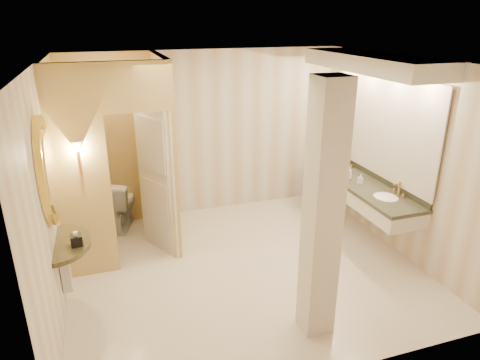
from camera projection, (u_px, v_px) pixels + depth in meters
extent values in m
plane|color=beige|center=(245.00, 267.00, 5.79)|extent=(4.50, 4.50, 0.00)
plane|color=white|center=(245.00, 61.00, 4.82)|extent=(4.50, 4.50, 0.00)
cube|color=beige|center=(206.00, 134.00, 7.08)|extent=(4.50, 0.02, 2.70)
cube|color=beige|center=(322.00, 253.00, 3.53)|extent=(4.50, 0.02, 2.70)
cube|color=beige|center=(49.00, 196.00, 4.65)|extent=(0.02, 4.00, 2.70)
cube|color=beige|center=(398.00, 156.00, 5.95)|extent=(0.02, 4.00, 2.70)
cube|color=#DEC774|center=(165.00, 151.00, 6.18)|extent=(0.10, 1.50, 2.70)
cube|color=#DEC774|center=(82.00, 177.00, 5.19)|extent=(0.65, 0.10, 2.70)
cube|color=#DEC774|center=(135.00, 87.00, 5.02)|extent=(0.80, 0.10, 0.60)
cube|color=beige|center=(157.00, 181.00, 5.88)|extent=(0.42, 0.73, 2.10)
cylinder|color=#CC8A41|center=(79.00, 163.00, 5.05)|extent=(0.03, 0.03, 0.30)
cone|color=beige|center=(77.00, 147.00, 4.98)|extent=(0.14, 0.14, 0.14)
cube|color=beige|center=(359.00, 190.00, 6.44)|extent=(0.60, 2.37, 0.24)
cube|color=black|center=(360.00, 182.00, 6.40)|extent=(0.64, 2.41, 0.05)
cube|color=black|center=(376.00, 176.00, 6.45)|extent=(0.03, 2.37, 0.10)
ellipsoid|color=white|center=(386.00, 200.00, 5.84)|extent=(0.40, 0.44, 0.15)
cylinder|color=#CC8A41|center=(399.00, 189.00, 5.85)|extent=(0.03, 0.03, 0.22)
ellipsoid|color=white|center=(337.00, 170.00, 6.98)|extent=(0.40, 0.44, 0.15)
cylinder|color=#CC8A41|center=(349.00, 161.00, 6.99)|extent=(0.03, 0.03, 0.22)
cube|color=white|center=(382.00, 125.00, 6.17)|extent=(0.03, 2.37, 1.40)
cube|color=beige|center=(372.00, 62.00, 5.77)|extent=(0.75, 2.57, 0.22)
cylinder|color=black|center=(57.00, 245.00, 4.65)|extent=(0.89, 0.89, 0.05)
cube|color=beige|center=(65.00, 268.00, 4.77)|extent=(0.10, 0.10, 0.60)
cylinder|color=yellow|center=(46.00, 171.00, 4.35)|extent=(0.07, 0.89, 0.89)
cylinder|color=white|center=(51.00, 171.00, 4.36)|extent=(0.02, 0.71, 0.71)
cube|color=beige|center=(322.00, 215.00, 4.20)|extent=(0.31, 0.31, 2.70)
cube|color=black|center=(76.00, 240.00, 4.57)|extent=(0.13, 0.13, 0.12)
imported|color=white|center=(119.00, 203.00, 6.76)|extent=(0.69, 0.91, 0.82)
imported|color=beige|center=(360.00, 179.00, 6.26)|extent=(0.08, 0.08, 0.14)
imported|color=silver|center=(348.00, 171.00, 6.60)|extent=(0.13, 0.13, 0.13)
imported|color=#C6B28C|center=(349.00, 173.00, 6.41)|extent=(0.10, 0.10, 0.19)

